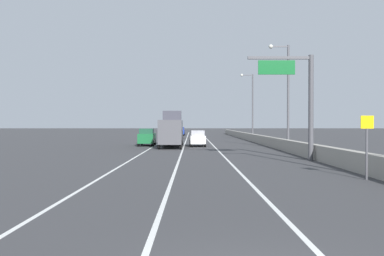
{
  "coord_description": "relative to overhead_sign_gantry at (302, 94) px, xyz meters",
  "views": [
    {
      "loc": [
        -1.06,
        -5.92,
        2.62
      ],
      "look_at": [
        -1.24,
        51.02,
        2.02
      ],
      "focal_mm": 37.6,
      "sensor_mm": 36.0,
      "label": 1
    }
  ],
  "objects": [
    {
      "name": "ground_plane",
      "position": [
        -6.64,
        41.44,
        -4.73
      ],
      "size": [
        320.0,
        320.0,
        0.0
      ],
      "primitive_type": "plane",
      "color": "#38383A"
    },
    {
      "name": "lane_stripe_left",
      "position": [
        -12.14,
        32.44,
        -4.73
      ],
      "size": [
        0.16,
        130.0,
        0.0
      ],
      "primitive_type": "cube",
      "color": "silver",
      "rests_on": "ground_plane"
    },
    {
      "name": "lane_stripe_center",
      "position": [
        -8.64,
        32.44,
        -4.73
      ],
      "size": [
        0.16,
        130.0,
        0.0
      ],
      "primitive_type": "cube",
      "color": "silver",
      "rests_on": "ground_plane"
    },
    {
      "name": "lane_stripe_right",
      "position": [
        -5.14,
        32.44,
        -4.73
      ],
      "size": [
        0.16,
        130.0,
        0.0
      ],
      "primitive_type": "cube",
      "color": "silver",
      "rests_on": "ground_plane"
    },
    {
      "name": "jersey_barrier_right",
      "position": [
        1.34,
        17.44,
        -4.18
      ],
      "size": [
        0.6,
        120.0,
        1.1
      ],
      "primitive_type": "cube",
      "color": "#9E998E",
      "rests_on": "ground_plane"
    },
    {
      "name": "overhead_sign_gantry",
      "position": [
        0.0,
        0.0,
        0.0
      ],
      "size": [
        4.68,
        0.36,
        7.5
      ],
      "color": "#47474C",
      "rests_on": "ground_plane"
    },
    {
      "name": "speed_advisory_sign",
      "position": [
        0.44,
        -9.79,
        -2.96
      ],
      "size": [
        0.6,
        0.11,
        3.0
      ],
      "color": "#4C4C51",
      "rests_on": "ground_plane"
    },
    {
      "name": "lamp_post_right_second",
      "position": [
        1.95,
        12.81,
        1.42
      ],
      "size": [
        2.14,
        0.44,
        10.78
      ],
      "color": "#4C4C51",
      "rests_on": "ground_plane"
    },
    {
      "name": "lamp_post_right_third",
      "position": [
        1.97,
        37.11,
        1.42
      ],
      "size": [
        2.14,
        0.44,
        10.78
      ],
      "color": "#4C4C51",
      "rests_on": "ground_plane"
    },
    {
      "name": "car_blue_0",
      "position": [
        -10.27,
        60.75,
        -3.78
      ],
      "size": [
        2.02,
        4.68,
        1.9
      ],
      "color": "#1E389E",
      "rests_on": "ground_plane"
    },
    {
      "name": "car_black_1",
      "position": [
        -10.21,
        43.62,
        -3.79
      ],
      "size": [
        1.93,
        4.44,
        1.87
      ],
      "color": "black",
      "rests_on": "ground_plane"
    },
    {
      "name": "car_white_2",
      "position": [
        -7.07,
        18.15,
        -3.8
      ],
      "size": [
        1.88,
        4.39,
        1.85
      ],
      "color": "white",
      "rests_on": "ground_plane"
    },
    {
      "name": "car_green_3",
      "position": [
        -13.1,
        19.48,
        -3.71
      ],
      "size": [
        1.95,
        4.63,
        2.05
      ],
      "color": "#196033",
      "rests_on": "ground_plane"
    },
    {
      "name": "box_truck",
      "position": [
        -10.0,
        16.5,
        -2.85
      ],
      "size": [
        2.52,
        9.01,
        4.11
      ],
      "color": "#4C4C51",
      "rests_on": "ground_plane"
    }
  ]
}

